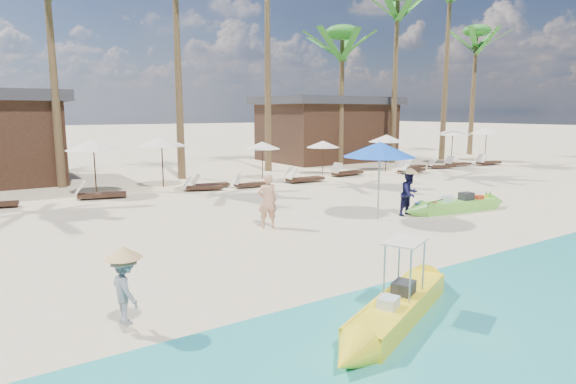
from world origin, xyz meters
TOP-DOWN VIEW (x-y plane):
  - ground at (0.00, 0.00)m, footprint 240.00×240.00m
  - wet_sand_strip at (0.00, -5.00)m, footprint 240.00×4.50m
  - green_canoe at (6.96, 1.19)m, footprint 4.87×1.07m
  - yellow_canoe at (-1.02, -3.81)m, footprint 4.61×2.30m
  - tourist at (0.41, 2.73)m, footprint 0.66×0.52m
  - vendor_green at (5.10, 1.63)m, footprint 0.75×0.60m
  - vendor_yellow at (-4.85, -1.93)m, footprint 0.47×0.74m
  - blue_umbrella at (3.79, 1.70)m, footprint 2.26×2.26m
  - resort_parasol_5 at (-2.51, 11.35)m, footprint 2.18×2.18m
  - lounger_5_left at (-2.65, 10.33)m, footprint 1.95×1.03m
  - resort_parasol_6 at (0.44, 11.85)m, footprint 2.20×2.20m
  - lounger_6_left at (2.02, 10.47)m, footprint 1.71×0.78m
  - lounger_6_right at (1.46, 9.96)m, footprint 1.69×1.00m
  - resort_parasol_7 at (5.44, 11.61)m, footprint 1.81×1.81m
  - lounger_7_left at (3.58, 9.58)m, footprint 1.68×0.62m
  - lounger_7_right at (6.46, 9.55)m, footprint 1.98×0.67m
  - resort_parasol_8 at (8.88, 11.17)m, footprint 1.77×1.77m
  - lounger_8_left at (9.68, 10.25)m, footprint 1.94×0.71m
  - resort_parasol_9 at (12.70, 10.37)m, footprint 2.01×2.01m
  - lounger_9_left at (13.36, 9.15)m, footprint 1.96×0.82m
  - lounger_9_right at (14.90, 10.37)m, footprint 1.77×0.73m
  - resort_parasol_10 at (19.41, 11.20)m, footprint 2.23×2.23m
  - lounger_10_left at (16.51, 9.71)m, footprint 1.72×1.01m
  - lounger_10_right at (18.34, 9.94)m, footprint 1.79×0.79m
  - resort_parasol_11 at (22.76, 11.06)m, footprint 2.22×2.22m
  - lounger_11_left at (20.57, 9.34)m, footprint 1.87×0.65m
  - palm_6 at (12.84, 14.52)m, footprint 2.08×2.08m
  - palm_7 at (16.57, 13.68)m, footprint 2.08×2.08m
  - palm_8 at (21.07, 13.33)m, footprint 2.08×2.08m
  - palm_9 at (26.21, 14.81)m, footprint 2.08×2.08m
  - pavilion_east at (14.00, 17.50)m, footprint 8.80×6.60m

SIDE VIEW (x-z plane):
  - ground at x=0.00m, z-range 0.00..0.00m
  - wet_sand_strip at x=0.00m, z-range 0.00..0.01m
  - lounger_6_right at x=1.46m, z-range -0.09..0.46m
  - lounger_7_left at x=3.58m, z-range -0.09..0.47m
  - lounger_6_left at x=2.02m, z-range -0.09..0.47m
  - lounger_10_left at x=16.51m, z-range -0.09..0.47m
  - lounger_9_right at x=14.90m, z-range -0.10..0.49m
  - lounger_10_right at x=18.34m, z-range -0.10..0.49m
  - yellow_canoe at x=-1.02m, z-range -0.43..0.85m
  - green_canoe at x=6.96m, z-range -0.10..0.52m
  - lounger_11_left at x=20.57m, z-range -0.10..0.52m
  - lounger_5_left at x=-2.65m, z-range -0.11..0.53m
  - lounger_8_left at x=9.68m, z-range -0.11..0.54m
  - lounger_9_left at x=13.36m, z-range -0.11..0.54m
  - lounger_7_right at x=6.46m, z-range -0.11..0.55m
  - vendor_yellow at x=-4.85m, z-range 0.18..1.26m
  - vendor_green at x=5.10m, z-range 0.00..1.45m
  - tourist at x=0.41m, z-range 0.00..1.59m
  - resort_parasol_8 at x=8.88m, z-range 0.73..2.56m
  - resort_parasol_7 at x=5.44m, z-range 0.75..2.62m
  - resort_parasol_9 at x=12.70m, z-range 0.83..2.91m
  - resort_parasol_5 at x=-2.51m, z-range 0.90..3.15m
  - resort_parasol_6 at x=0.44m, z-range 0.91..3.17m
  - resort_parasol_11 at x=22.76m, z-range 0.92..3.21m
  - resort_parasol_10 at x=19.41m, z-range 0.92..3.22m
  - pavilion_east at x=14.00m, z-range 0.05..4.35m
  - blue_umbrella at x=3.79m, z-range 0.98..3.42m
  - palm_6 at x=12.84m, z-range 2.79..11.31m
  - palm_9 at x=26.21m, z-range 3.14..12.97m
  - palm_7 at x=16.57m, z-range 3.46..14.53m
  - palm_8 at x=21.07m, z-range 3.83..16.53m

